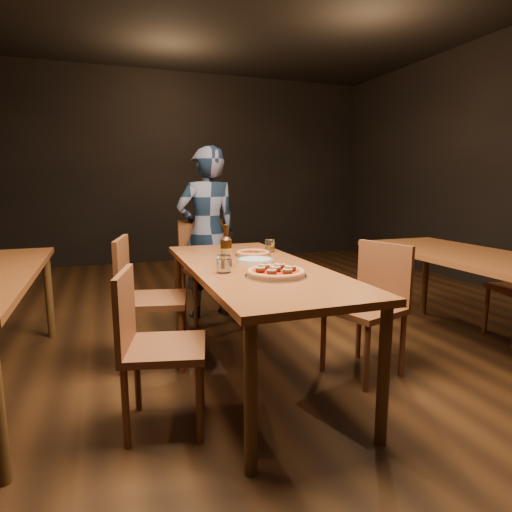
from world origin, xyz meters
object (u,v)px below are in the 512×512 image
object	(u,v)px
water_glass	(224,264)
amber_glass	(270,246)
chair_main_sw	(154,299)
pizza_margherita	(253,253)
beer_bottle	(226,252)
diner	(207,233)
chair_main_nw	(165,347)
pizza_meatball	(276,272)
plate_stack	(255,260)
chair_main_e	(364,308)
table_right	(480,265)
chair_end	(209,268)
table_main	(253,276)

from	to	relation	value
water_glass	amber_glass	bearing A→B (deg)	49.46
chair_main_sw	pizza_margherita	bearing A→B (deg)	-81.73
beer_bottle	diner	size ratio (longest dim) A/B	0.16
chair_main_nw	pizza_meatball	world-z (taller)	chair_main_nw
water_glass	diner	distance (m)	1.56
plate_stack	pizza_margherita	bearing A→B (deg)	74.25
diner	chair_main_sw	bearing A→B (deg)	50.92
chair_main_e	plate_stack	bearing A→B (deg)	-134.58
table_right	chair_end	size ratio (longest dim) A/B	2.07
beer_bottle	plate_stack	bearing A→B (deg)	21.32
chair_main_nw	beer_bottle	xyz separation A→B (m)	(0.46, 0.45, 0.40)
plate_stack	amber_glass	world-z (taller)	amber_glass
table_main	water_glass	distance (m)	0.31
diner	chair_end	bearing A→B (deg)	74.80
chair_main_sw	plate_stack	bearing A→B (deg)	-103.07
chair_main_nw	diner	world-z (taller)	diner
table_main	plate_stack	distance (m)	0.15
table_main	amber_glass	world-z (taller)	amber_glass
chair_main_e	amber_glass	xyz separation A→B (m)	(-0.40, 0.70, 0.34)
chair_end	pizza_margherita	bearing A→B (deg)	-88.41
table_main	chair_main_e	bearing A→B (deg)	-17.77
chair_main_nw	water_glass	world-z (taller)	chair_main_nw
chair_main_sw	chair_end	bearing A→B (deg)	-22.14
chair_main_nw	beer_bottle	bearing A→B (deg)	-32.45
table_main	water_glass	size ratio (longest dim) A/B	18.98
chair_main_sw	water_glass	world-z (taller)	chair_main_sw
table_right	chair_main_e	size ratio (longest dim) A/B	2.18
table_right	plate_stack	distance (m)	1.68
water_glass	plate_stack	bearing A→B (deg)	41.96
amber_glass	diner	world-z (taller)	diner
table_right	plate_stack	world-z (taller)	plate_stack
pizza_margherita	water_glass	size ratio (longest dim) A/B	2.50
diner	table_main	bearing A→B (deg)	82.50
chair_main_nw	diner	size ratio (longest dim) A/B	0.55
chair_main_nw	water_glass	bearing A→B (deg)	-41.91
chair_main_nw	water_glass	xyz separation A→B (m)	(0.39, 0.27, 0.36)
chair_main_nw	chair_end	bearing A→B (deg)	-7.13
pizza_margherita	plate_stack	distance (m)	0.27
chair_main_nw	chair_main_sw	distance (m)	0.84
chair_end	water_glass	xyz separation A→B (m)	(-0.24, -1.45, 0.32)
table_right	chair_main_nw	xyz separation A→B (m)	(-2.33, -0.23, -0.24)
beer_bottle	diner	bearing A→B (deg)	81.93
table_right	chair_main_nw	world-z (taller)	chair_main_nw
chair_end	water_glass	bearing A→B (deg)	-105.29
table_right	amber_glass	xyz separation A→B (m)	(-1.40, 0.68, 0.12)
table_right	chair_main_e	bearing A→B (deg)	-178.64
chair_main_e	chair_end	size ratio (longest dim) A/B	0.95
amber_glass	water_glass	bearing A→B (deg)	-130.54
chair_main_nw	pizza_margherita	size ratio (longest dim) A/B	3.35
pizza_margherita	beer_bottle	size ratio (longest dim) A/B	1.01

